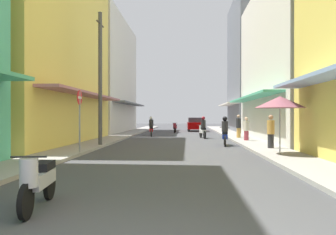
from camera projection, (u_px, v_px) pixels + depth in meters
name	position (u px, v px, depth m)	size (l,w,h in m)	color
ground_plane	(177.00, 140.00, 21.43)	(97.88, 97.88, 0.00)	#424244
sidewalk_left	(110.00, 139.00, 21.69)	(1.79, 52.49, 0.12)	#9E9991
sidewalk_right	(245.00, 140.00, 21.16)	(1.79, 52.49, 0.12)	#9E9991
building_left_mid	(29.00, 34.00, 18.65)	(7.05, 12.80, 12.55)	#EFD159
building_left_far	(96.00, 77.00, 32.19)	(7.05, 13.02, 10.96)	silver
building_right_mid	(305.00, 63.00, 21.20)	(7.05, 13.40, 10.16)	silver
building_right_far	(263.00, 66.00, 33.00)	(7.05, 9.52, 13.35)	slate
motorbike_maroon	(175.00, 128.00, 31.39)	(0.55, 1.81, 0.96)	black
motorbike_blue	(225.00, 133.00, 17.57)	(0.55, 1.81, 1.58)	black
motorbike_silver	(38.00, 180.00, 5.55)	(0.55, 1.80, 0.96)	black
motorbike_white	(203.00, 128.00, 23.53)	(0.60, 1.80, 1.58)	black
motorbike_red	(151.00, 127.00, 25.79)	(0.55, 1.81, 1.58)	black
parked_car	(196.00, 124.00, 34.91)	(1.86, 4.14, 1.45)	#8C0000
pedestrian_far	(246.00, 130.00, 19.91)	(0.34, 0.34, 1.54)	#99333F
pedestrian_foreground	(271.00, 133.00, 15.06)	(0.34, 0.34, 1.66)	#262628
pedestrian_crossing	(239.00, 127.00, 22.38)	(0.34, 0.34, 1.70)	#BF8C3F
vendor_umbrella	(280.00, 102.00, 12.58)	(1.92, 1.92, 2.36)	#99999E
utility_pole	(100.00, 78.00, 16.86)	(0.20, 1.20, 6.96)	#4C4C4F
street_sign_no_entry	(80.00, 113.00, 13.34)	(0.07, 0.60, 2.65)	gray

